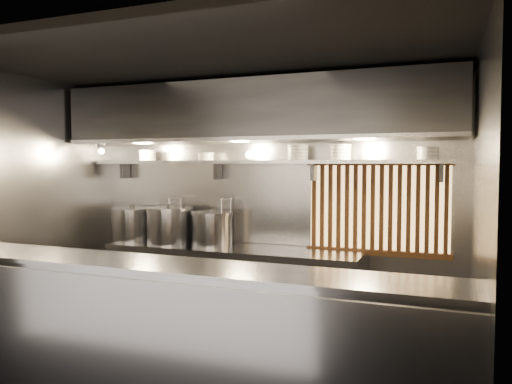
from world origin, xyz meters
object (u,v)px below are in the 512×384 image
Objects in this scene: stock_pot_left at (132,224)px; stock_pot_mid at (170,225)px; pendant_bulb at (250,155)px; heat_lamp at (101,147)px; stock_pot_right at (212,229)px.

stock_pot_mid is (0.58, -0.04, 0.01)m from stock_pot_left.
pendant_bulb reaches higher than stock_pot_mid.
heat_lamp is at bearing -169.00° from pendant_bulb.
heat_lamp is 1.03m from stock_pot_left.
stock_pot_left is (-1.58, -0.04, -0.86)m from pendant_bulb.
stock_pot_left is (0.22, 0.31, -0.96)m from heat_lamp.
heat_lamp is at bearing -167.57° from stock_pot_right.
stock_pot_mid reaches higher than stock_pot_right.
pendant_bulb is 0.97m from stock_pot_right.
pendant_bulb is at bearing 6.69° from stock_pot_right.
stock_pot_mid is 0.55m from stock_pot_right.
stock_pot_right is (1.13, -0.01, -0.00)m from stock_pot_left.
stock_pot_mid is 1.12× the size of stock_pot_right.
stock_pot_left is at bearing 179.44° from stock_pot_right.
stock_pot_left reaches higher than stock_pot_right.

